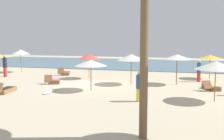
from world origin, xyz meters
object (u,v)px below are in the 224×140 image
Objects in this scene: lounger_2 at (55,81)px; person_1 at (199,71)px; lounger_1 at (66,73)px; lounger_0 at (211,87)px; person_0 at (5,66)px; person_3 at (139,86)px; umbrella_7 at (89,57)px; lounger_3 at (6,90)px; umbrella_1 at (21,52)px; umbrella_2 at (131,57)px; umbrella_6 at (216,65)px; umbrella_3 at (210,57)px; umbrella_5 at (177,57)px; surfboard at (50,91)px; umbrella_0 at (91,63)px.

lounger_2 is 11.33m from person_1.
lounger_0 is at bearing -18.25° from lounger_1.
person_0 is 14.52m from person_3.
lounger_2 is (-11.35, -0.37, 0.00)m from lounger_0.
umbrella_7 is 1.22× the size of lounger_3.
umbrella_1 is 1.02× the size of umbrella_2.
umbrella_7 is at bearing 7.65° from person_0.
umbrella_7 is 1.08× the size of person_0.
umbrella_7 reaches higher than lounger_1.
umbrella_1 reaches higher than umbrella_6.
umbrella_1 reaches higher than umbrella_3.
person_0 is 1.18× the size of person_3.
lounger_2 is (1.25, -4.53, 0.00)m from lounger_1.
umbrella_5 is 3.32m from lounger_0.
umbrella_2 is 1.27× the size of lounger_2.
umbrella_6 reaches higher than surfboard.
umbrella_5 is at bearing 147.16° from lounger_0.
umbrella_7 is at bearing -164.97° from umbrella_3.
umbrella_3 is 1.05× the size of surfboard.
lounger_1 is at bearing 108.20° from surfboard.
lounger_3 is (-1.25, -4.19, 0.00)m from lounger_2.
umbrella_5 is at bearing 14.64° from umbrella_2.
umbrella_5 is at bearing 0.06° from person_0.
umbrella_3 is at bearing 1.63° from umbrella_1.
umbrella_2 is at bearing -165.36° from umbrella_5.
umbrella_6 is (5.49, -4.13, -0.05)m from umbrella_2.
person_0 reaches higher than lounger_0.
umbrella_2 is 6.45m from surfboard.
umbrella_2 is 1.27× the size of lounger_0.
umbrella_3 reaches higher than person_0.
person_1 is (17.14, -1.40, -1.21)m from umbrella_1.
umbrella_1 reaches higher than surfboard.
umbrella_7 is 1.18× the size of lounger_0.
umbrella_0 reaches higher than lounger_1.
umbrella_7 is at bearing -14.81° from umbrella_1.
umbrella_3 is 13.07m from lounger_1.
umbrella_1 is 11.43m from surfboard.
lounger_3 reaches higher than lounger_2.
umbrella_5 reaches higher than umbrella_6.
umbrella_7 is at bearing 111.97° from umbrella_0.
lounger_0 is at bearing 48.78° from person_3.
umbrella_0 is 8.42m from lounger_1.
person_0 is 8.80m from surfboard.
umbrella_7 reaches higher than person_3.
lounger_3 is (-12.91, -9.72, -1.70)m from umbrella_3.
person_0 is 16.70m from person_1.
umbrella_0 is 1.19× the size of lounger_2.
lounger_3 is at bearing -106.56° from lounger_2.
umbrella_2 is (2.06, 3.05, 0.21)m from umbrella_0.
umbrella_0 is 9.07m from person_1.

